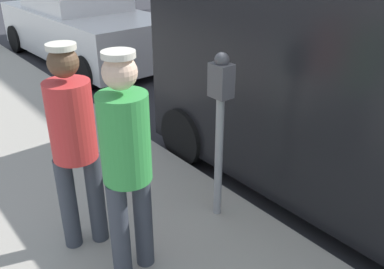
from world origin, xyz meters
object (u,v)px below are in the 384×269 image
parking_meter_near (220,110)px  pedestrian_in_green (126,158)px  parked_sedan_behind (83,25)px  pedestrian_in_red (74,139)px

parking_meter_near → pedestrian_in_green: 1.00m
pedestrian_in_green → parked_sedan_behind: (-2.55, -6.14, -0.39)m
pedestrian_in_green → parking_meter_near: bearing=-171.6°
parking_meter_near → pedestrian_in_red: bearing=-19.2°
pedestrian_in_green → parked_sedan_behind: size_ratio=0.39×
parking_meter_near → pedestrian_in_red: pedestrian_in_red is taller
pedestrian_in_green → parked_sedan_behind: bearing=-112.6°
parking_meter_near → parked_sedan_behind: 6.21m
parked_sedan_behind → pedestrian_in_green: bearing=67.4°
pedestrian_in_green → parked_sedan_behind: pedestrian_in_green is taller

